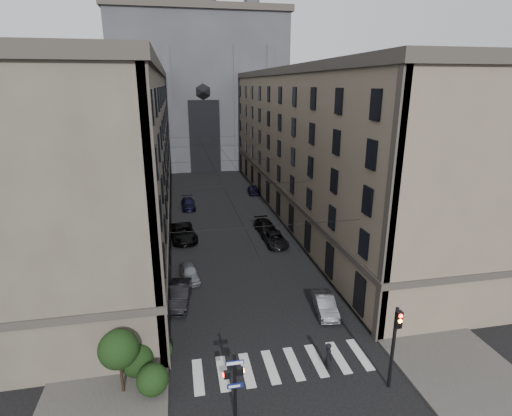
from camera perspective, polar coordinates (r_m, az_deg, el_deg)
sidewalk_left at (r=54.12m, az=-15.87°, el=-1.48°), size 7.00×80.00×0.15m
sidewalk_right at (r=56.31m, az=5.90°, el=-0.17°), size 7.00×80.00×0.15m
zebra_crossing at (r=26.95m, az=3.77°, el=-21.46°), size 11.00×3.20×0.01m
building_left at (r=52.34m, az=-19.93°, el=7.99°), size 13.60×60.60×18.85m
building_right at (r=55.23m, az=9.16°, el=9.23°), size 13.60×60.60×18.85m
gothic_tower at (r=90.38m, az=-8.16°, el=17.69°), size 35.00×23.00×58.00m
pedestrian_signal_left at (r=22.28m, az=-3.09°, el=-23.48°), size 1.02×0.38×4.00m
traffic_light_right at (r=24.65m, az=19.22°, el=-17.21°), size 0.34×0.50×5.20m
shrub_cluster at (r=25.39m, az=-16.80°, el=-19.94°), size 3.90×4.40×3.90m
tram_wires at (r=52.09m, az=-4.91°, el=6.57°), size 14.00×60.00×0.43m
car_left_near at (r=36.79m, az=-9.50°, el=-9.08°), size 2.06×4.13×1.35m
car_left_midnear at (r=33.11m, az=-10.96°, el=-12.11°), size 2.30×4.95×1.57m
car_left_midfar at (r=45.82m, az=-10.42°, el=-3.51°), size 3.42×6.23×1.65m
car_left_far at (r=57.28m, az=-9.67°, el=0.61°), size 2.01×4.75×1.37m
car_right_near at (r=31.96m, az=9.80°, el=-13.45°), size 1.92×4.20×1.33m
car_right_midnear at (r=43.83m, az=2.74°, el=-4.45°), size 2.25×4.74×1.31m
car_right_midfar at (r=47.16m, az=1.48°, el=-2.77°), size 2.38×5.02×1.41m
car_right_far at (r=63.93m, az=-0.37°, el=2.59°), size 1.85×4.02×1.33m
pedestrian at (r=26.32m, az=10.33°, el=-20.19°), size 0.54×0.75×1.93m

